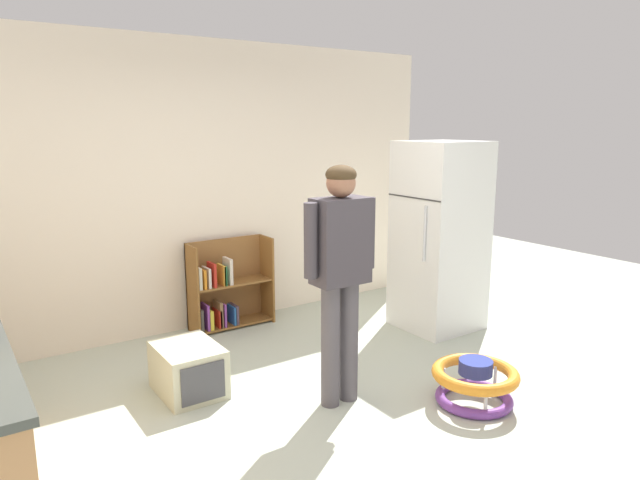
{
  "coord_description": "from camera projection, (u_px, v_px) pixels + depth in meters",
  "views": [
    {
      "loc": [
        -2.11,
        -2.73,
        1.94
      ],
      "look_at": [
        0.13,
        0.55,
        1.12
      ],
      "focal_mm": 32.07,
      "sensor_mm": 36.0,
      "label": 1
    }
  ],
  "objects": [
    {
      "name": "back_wall",
      "position": [
        202.0,
        187.0,
        5.38
      ],
      "size": [
        5.2,
        0.06,
        2.7
      ],
      "primitive_type": "cube",
      "color": "#F1E0C9",
      "rests_on": "ground"
    },
    {
      "name": "standing_person",
      "position": [
        340.0,
        264.0,
        3.86
      ],
      "size": [
        0.57,
        0.22,
        1.67
      ],
      "color": "#514C52",
      "rests_on": "ground"
    },
    {
      "name": "refrigerator",
      "position": [
        439.0,
        236.0,
        5.4
      ],
      "size": [
        0.73,
        0.68,
        1.78
      ],
      "color": "white",
      "rests_on": "ground"
    },
    {
      "name": "bookshelf",
      "position": [
        225.0,
        290.0,
        5.48
      ],
      "size": [
        0.8,
        0.28,
        0.85
      ],
      "color": "brown",
      "rests_on": "ground"
    },
    {
      "name": "ground_plane",
      "position": [
        350.0,
        423.0,
        3.76
      ],
      "size": [
        12.0,
        12.0,
        0.0
      ],
      "primitive_type": "plane",
      "color": "#B8C0AC",
      "rests_on": "ground"
    },
    {
      "name": "pet_carrier",
      "position": [
        188.0,
        369.0,
        4.15
      ],
      "size": [
        0.42,
        0.55,
        0.36
      ],
      "color": "beige",
      "rests_on": "ground"
    },
    {
      "name": "baby_walker",
      "position": [
        475.0,
        382.0,
        4.0
      ],
      "size": [
        0.6,
        0.6,
        0.32
      ],
      "color": "#753C9D",
      "rests_on": "ground"
    }
  ]
}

